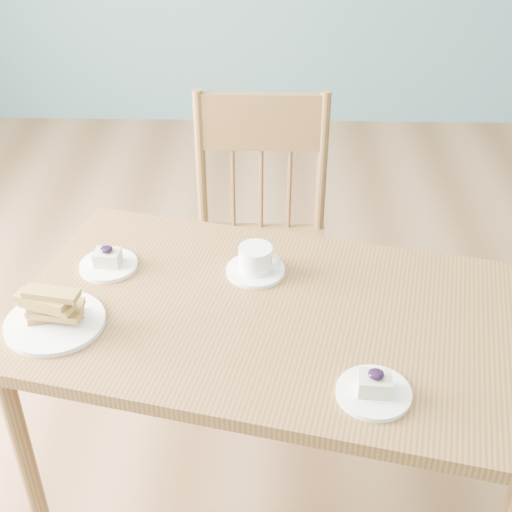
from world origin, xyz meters
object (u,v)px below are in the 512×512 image
at_px(coffee_cup, 256,262).
at_px(biscotti_plate, 53,313).
at_px(dining_table, 276,334).
at_px(dining_chair, 260,244).
at_px(cheesecake_plate_near, 374,389).
at_px(cheesecake_plate_far, 108,262).

bearing_deg(coffee_cup, biscotti_plate, -136.56).
relative_size(dining_table, biscotti_plate, 5.84).
xyz_separation_m(dining_chair, biscotti_plate, (-0.48, -0.64, 0.22)).
xyz_separation_m(dining_table, dining_chair, (-0.05, 0.58, -0.12)).
bearing_deg(biscotti_plate, coffee_cup, 25.36).
bearing_deg(cheesecake_plate_near, coffee_cup, 120.48).
height_order(cheesecake_plate_near, coffee_cup, coffee_cup).
distance_m(coffee_cup, biscotti_plate, 0.52).
bearing_deg(cheesecake_plate_near, cheesecake_plate_far, 145.09).
distance_m(dining_table, biscotti_plate, 0.54).
relative_size(cheesecake_plate_near, biscotti_plate, 0.67).
bearing_deg(coffee_cup, cheesecake_plate_near, -41.43).
bearing_deg(dining_table, cheesecake_plate_far, 170.53).
relative_size(dining_table, coffee_cup, 8.97).
bearing_deg(cheesecake_plate_near, biscotti_plate, 163.68).
bearing_deg(biscotti_plate, dining_table, 6.19).
bearing_deg(dining_chair, coffee_cup, -89.87).
distance_m(dining_chair, cheesecake_plate_far, 0.60).
distance_m(cheesecake_plate_near, biscotti_plate, 0.76).
xyz_separation_m(cheesecake_plate_far, coffee_cup, (0.39, -0.01, 0.02)).
height_order(dining_table, coffee_cup, coffee_cup).
distance_m(cheesecake_plate_far, biscotti_plate, 0.25).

